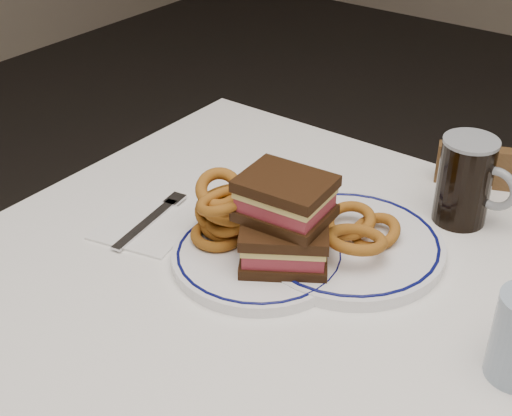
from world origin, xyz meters
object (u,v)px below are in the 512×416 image
Objects in this scene: main_plate at (259,255)px; reuben_sandwich at (285,221)px; chair_far at (511,295)px; beer_mug at (467,181)px; far_plate at (348,244)px.

main_plate is 1.64× the size of reuben_sandwich.
beer_mug is (-0.05, -0.27, 0.38)m from chair_far.
beer_mug is 0.21m from far_plate.
reuben_sandwich is (-0.20, -0.54, 0.38)m from chair_far.
beer_mug is at bearing 60.50° from reuben_sandwich.
main_plate is at bearing -167.00° from reuben_sandwich.
main_plate is 0.90× the size of far_plate.
beer_mug reaches higher than main_plate.
chair_far is at bearing 66.36° from main_plate.
reuben_sandwich reaches higher than far_plate.
reuben_sandwich is 0.13m from far_plate.
far_plate is (0.09, 0.10, 0.00)m from main_plate.
reuben_sandwich is 1.09× the size of beer_mug.
far_plate is (-0.10, -0.18, -0.06)m from beer_mug.
beer_mug is at bearing 60.84° from far_plate.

